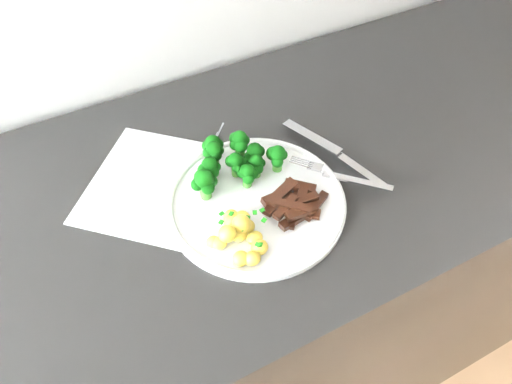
{
  "coord_description": "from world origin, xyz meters",
  "views": [
    {
      "loc": [
        -0.23,
        1.21,
        1.46
      ],
      "look_at": [
        -0.01,
        1.63,
        0.9
      ],
      "focal_mm": 34.22,
      "sensor_mm": 36.0,
      "label": 1
    }
  ],
  "objects_px": {
    "knife": "(345,161)",
    "counter": "(241,310)",
    "fork": "(343,176)",
    "broccoli": "(233,161)",
    "potatoes": "(238,232)",
    "recipe_paper": "(187,191)",
    "plate": "(256,201)",
    "beef_strips": "(294,204)"
  },
  "relations": [
    {
      "from": "broccoli",
      "to": "knife",
      "type": "relative_size",
      "value": 0.79
    },
    {
      "from": "recipe_paper",
      "to": "potatoes",
      "type": "height_order",
      "value": "potatoes"
    },
    {
      "from": "counter",
      "to": "broccoli",
      "type": "bearing_deg",
      "value": 63.89
    },
    {
      "from": "knife",
      "to": "plate",
      "type": "bearing_deg",
      "value": -177.06
    },
    {
      "from": "potatoes",
      "to": "beef_strips",
      "type": "xyz_separation_m",
      "value": [
        0.1,
        0.01,
        -0.01
      ]
    },
    {
      "from": "plate",
      "to": "broccoli",
      "type": "bearing_deg",
      "value": 95.57
    },
    {
      "from": "recipe_paper",
      "to": "fork",
      "type": "distance_m",
      "value": 0.25
    },
    {
      "from": "beef_strips",
      "to": "fork",
      "type": "relative_size",
      "value": 0.77
    },
    {
      "from": "plate",
      "to": "fork",
      "type": "relative_size",
      "value": 2.01
    },
    {
      "from": "counter",
      "to": "plate",
      "type": "bearing_deg",
      "value": -76.8
    },
    {
      "from": "potatoes",
      "to": "knife",
      "type": "relative_size",
      "value": 0.49
    },
    {
      "from": "plate",
      "to": "recipe_paper",
      "type": "bearing_deg",
      "value": 138.64
    },
    {
      "from": "fork",
      "to": "counter",
      "type": "bearing_deg",
      "value": 153.25
    },
    {
      "from": "recipe_paper",
      "to": "knife",
      "type": "height_order",
      "value": "knife"
    },
    {
      "from": "counter",
      "to": "knife",
      "type": "height_order",
      "value": "knife"
    },
    {
      "from": "plate",
      "to": "fork",
      "type": "xyz_separation_m",
      "value": [
        0.14,
        -0.03,
        0.01
      ]
    },
    {
      "from": "potatoes",
      "to": "knife",
      "type": "bearing_deg",
      "value": 14.94
    },
    {
      "from": "plate",
      "to": "fork",
      "type": "distance_m",
      "value": 0.14
    },
    {
      "from": "counter",
      "to": "fork",
      "type": "relative_size",
      "value": 16.86
    },
    {
      "from": "broccoli",
      "to": "potatoes",
      "type": "relative_size",
      "value": 1.62
    },
    {
      "from": "recipe_paper",
      "to": "beef_strips",
      "type": "distance_m",
      "value": 0.17
    },
    {
      "from": "counter",
      "to": "knife",
      "type": "relative_size",
      "value": 11.28
    },
    {
      "from": "potatoes",
      "to": "beef_strips",
      "type": "distance_m",
      "value": 0.1
    },
    {
      "from": "recipe_paper",
      "to": "broccoli",
      "type": "height_order",
      "value": "broccoli"
    },
    {
      "from": "knife",
      "to": "counter",
      "type": "bearing_deg",
      "value": 166.56
    },
    {
      "from": "plate",
      "to": "potatoes",
      "type": "relative_size",
      "value": 2.74
    },
    {
      "from": "potatoes",
      "to": "recipe_paper",
      "type": "bearing_deg",
      "value": 103.16
    },
    {
      "from": "broccoli",
      "to": "potatoes",
      "type": "xyz_separation_m",
      "value": [
        -0.05,
        -0.12,
        -0.02
      ]
    },
    {
      "from": "counter",
      "to": "recipe_paper",
      "type": "bearing_deg",
      "value": 162.99
    },
    {
      "from": "counter",
      "to": "potatoes",
      "type": "relative_size",
      "value": 23.02
    },
    {
      "from": "broccoli",
      "to": "fork",
      "type": "distance_m",
      "value": 0.18
    },
    {
      "from": "recipe_paper",
      "to": "knife",
      "type": "relative_size",
      "value": 1.84
    },
    {
      "from": "fork",
      "to": "knife",
      "type": "bearing_deg",
      "value": 49.53
    },
    {
      "from": "recipe_paper",
      "to": "plate",
      "type": "height_order",
      "value": "plate"
    },
    {
      "from": "counter",
      "to": "beef_strips",
      "type": "relative_size",
      "value": 21.86
    },
    {
      "from": "broccoli",
      "to": "potatoes",
      "type": "distance_m",
      "value": 0.13
    },
    {
      "from": "recipe_paper",
      "to": "broccoli",
      "type": "xyz_separation_m",
      "value": [
        0.08,
        -0.01,
        0.04
      ]
    },
    {
      "from": "potatoes",
      "to": "fork",
      "type": "xyz_separation_m",
      "value": [
        0.2,
        0.03,
        -0.01
      ]
    },
    {
      "from": "broccoli",
      "to": "fork",
      "type": "relative_size",
      "value": 1.19
    },
    {
      "from": "recipe_paper",
      "to": "beef_strips",
      "type": "relative_size",
      "value": 3.56
    },
    {
      "from": "knife",
      "to": "potatoes",
      "type": "bearing_deg",
      "value": -165.06
    },
    {
      "from": "broccoli",
      "to": "fork",
      "type": "height_order",
      "value": "broccoli"
    }
  ]
}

